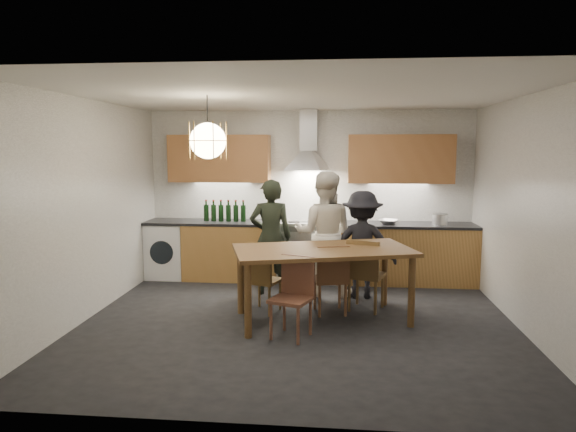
# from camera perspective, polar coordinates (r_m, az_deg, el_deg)

# --- Properties ---
(ground) EXTENTS (5.00, 5.00, 0.00)m
(ground) POSITION_cam_1_polar(r_m,az_deg,el_deg) (6.11, 1.08, -11.74)
(ground) COLOR black
(ground) RESTS_ON ground
(room_shell) EXTENTS (5.02, 4.52, 2.61)m
(room_shell) POSITION_cam_1_polar(r_m,az_deg,el_deg) (5.78, 1.12, 4.45)
(room_shell) COLOR white
(room_shell) RESTS_ON ground
(counter_run) EXTENTS (5.00, 0.62, 0.90)m
(counter_run) POSITION_cam_1_polar(r_m,az_deg,el_deg) (7.87, 2.36, -3.96)
(counter_run) COLOR tan
(counter_run) RESTS_ON ground
(range_stove) EXTENTS (0.90, 0.60, 0.92)m
(range_stove) POSITION_cam_1_polar(r_m,az_deg,el_deg) (7.87, 2.18, -4.02)
(range_stove) COLOR silver
(range_stove) RESTS_ON ground
(wall_fixtures) EXTENTS (4.30, 0.54, 1.10)m
(wall_fixtures) POSITION_cam_1_polar(r_m,az_deg,el_deg) (7.83, 2.29, 6.47)
(wall_fixtures) COLOR #BB7D48
(wall_fixtures) RESTS_ON ground
(pendant_lamp) EXTENTS (0.43, 0.43, 0.70)m
(pendant_lamp) POSITION_cam_1_polar(r_m,az_deg,el_deg) (5.83, -8.89, 8.26)
(pendant_lamp) COLOR black
(pendant_lamp) RESTS_ON ground
(dining_table) EXTENTS (2.24, 1.54, 0.86)m
(dining_table) POSITION_cam_1_polar(r_m,az_deg,el_deg) (6.02, 3.91, -4.54)
(dining_table) COLOR brown
(dining_table) RESTS_ON ground
(chair_back_left) EXTENTS (0.47, 0.47, 0.81)m
(chair_back_left) POSITION_cam_1_polar(r_m,az_deg,el_deg) (6.31, -2.99, -6.71)
(chair_back_left) COLOR brown
(chair_back_left) RESTS_ON ground
(chair_back_mid) EXTENTS (0.47, 0.47, 0.87)m
(chair_back_mid) POSITION_cam_1_polar(r_m,az_deg,el_deg) (6.26, 4.85, -6.54)
(chair_back_mid) COLOR brown
(chair_back_mid) RESTS_ON ground
(chair_back_right) EXTENTS (0.53, 0.53, 0.91)m
(chair_back_right) POSITION_cam_1_polar(r_m,az_deg,el_deg) (6.43, 8.51, -6.00)
(chair_back_right) COLOR brown
(chair_back_right) RESTS_ON ground
(chair_front) EXTENTS (0.50, 0.50, 0.86)m
(chair_front) POSITION_cam_1_polar(r_m,az_deg,el_deg) (5.58, 0.69, -8.30)
(chair_front) COLOR brown
(chair_front) RESTS_ON ground
(person_left) EXTENTS (0.64, 0.47, 1.60)m
(person_left) POSITION_cam_1_polar(r_m,az_deg,el_deg) (7.09, -1.93, -2.36)
(person_left) COLOR black
(person_left) RESTS_ON ground
(person_mid) EXTENTS (0.88, 0.71, 1.71)m
(person_mid) POSITION_cam_1_polar(r_m,az_deg,el_deg) (7.06, 4.01, -1.97)
(person_mid) COLOR silver
(person_mid) RESTS_ON ground
(person_right) EXTENTS (0.96, 0.57, 1.45)m
(person_right) POSITION_cam_1_polar(r_m,az_deg,el_deg) (7.00, 8.22, -3.17)
(person_right) COLOR black
(person_right) RESTS_ON ground
(mixing_bowl) EXTENTS (0.37, 0.37, 0.07)m
(mixing_bowl) POSITION_cam_1_polar(r_m,az_deg,el_deg) (7.75, 11.10, -0.64)
(mixing_bowl) COLOR silver
(mixing_bowl) RESTS_ON counter_run
(stock_pot) EXTENTS (0.28, 0.28, 0.15)m
(stock_pot) POSITION_cam_1_polar(r_m,az_deg,el_deg) (7.88, 16.51, -0.37)
(stock_pot) COLOR silver
(stock_pot) RESTS_ON counter_run
(wine_bottles) EXTENTS (0.66, 0.08, 0.33)m
(wine_bottles) POSITION_cam_1_polar(r_m,az_deg,el_deg) (7.95, -7.05, 0.59)
(wine_bottles) COLOR black
(wine_bottles) RESTS_ON counter_run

